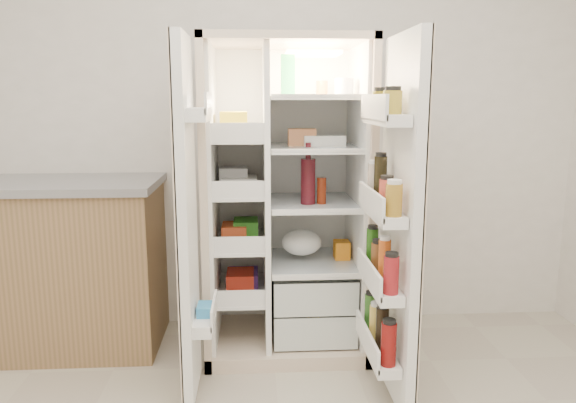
{
  "coord_description": "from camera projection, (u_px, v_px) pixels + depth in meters",
  "views": [
    {
      "loc": [
        -0.1,
        -1.49,
        1.47
      ],
      "look_at": [
        0.07,
        1.25,
        0.95
      ],
      "focal_mm": 34.0,
      "sensor_mm": 36.0,
      "label": 1
    }
  ],
  "objects": [
    {
      "name": "freezer_door",
      "position": [
        188.0,
        223.0,
        2.58
      ],
      "size": [
        0.15,
        0.4,
        1.72
      ],
      "color": "white",
      "rests_on": "floor"
    },
    {
      "name": "fridge_door",
      "position": [
        396.0,
        228.0,
        2.56
      ],
      "size": [
        0.17,
        0.58,
        1.72
      ],
      "color": "white",
      "rests_on": "floor"
    },
    {
      "name": "kitchen_counter",
      "position": [
        45.0,
        263.0,
        3.25
      ],
      "size": [
        1.39,
        0.74,
        1.01
      ],
      "color": "#8F6A47",
      "rests_on": "floor"
    },
    {
      "name": "refrigerator",
      "position": [
        288.0,
        223.0,
        3.24
      ],
      "size": [
        0.92,
        0.7,
        1.8
      ],
      "color": "beige",
      "rests_on": "floor"
    },
    {
      "name": "wall_back",
      "position": [
        270.0,
        118.0,
        3.46
      ],
      "size": [
        4.0,
        0.02,
        2.7
      ],
      "primitive_type": "cube",
      "color": "white",
      "rests_on": "floor"
    }
  ]
}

